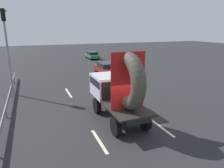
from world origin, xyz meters
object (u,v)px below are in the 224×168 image
object	(u,v)px
flatbed_truck	(118,88)
oncoming_car	(92,55)
traffic_light	(7,41)
distant_sedan	(107,68)

from	to	relation	value
flatbed_truck	oncoming_car	size ratio (longest dim) A/B	1.34
traffic_light	distant_sedan	bearing A→B (deg)	23.52
distant_sedan	oncoming_car	size ratio (longest dim) A/B	1.11
distant_sedan	traffic_light	world-z (taller)	traffic_light
flatbed_truck	traffic_light	size ratio (longest dim) A/B	0.78
flatbed_truck	traffic_light	xyz separation A→B (m)	(-6.11, 7.50, 2.33)
distant_sedan	traffic_light	size ratio (longest dim) A/B	0.65
flatbed_truck	distant_sedan	world-z (taller)	flatbed_truck
oncoming_car	traffic_light	bearing A→B (deg)	-124.61
distant_sedan	oncoming_car	xyz separation A→B (m)	(2.03, 12.84, -0.08)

